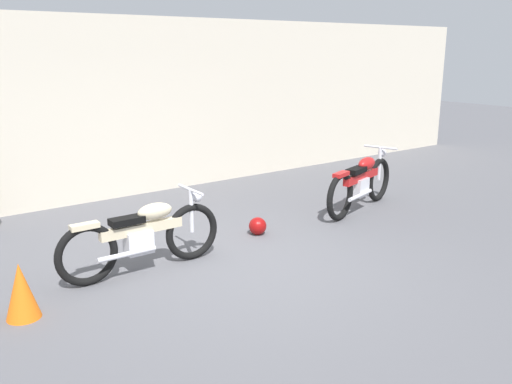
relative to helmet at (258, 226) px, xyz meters
The scene contains 6 objects.
ground_plane 1.16m from the helmet, 136.70° to the right, with size 40.00×40.00×0.00m, color #56565B.
building_wall 3.49m from the helmet, 105.16° to the left, with size 18.00×0.30×3.00m, color beige.
helmet is the anchor object (origin of this frame).
traffic_cone 3.25m from the helmet, 169.54° to the right, with size 0.32×0.32×0.55m, color orange.
motorcycle_cream 1.83m from the helmet, behind, with size 1.97×0.55×0.88m.
motorcycle_red 2.04m from the helmet, ahead, with size 2.00×0.81×0.92m.
Camera 1 is at (-3.36, -4.84, 2.46)m, focal length 37.95 mm.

